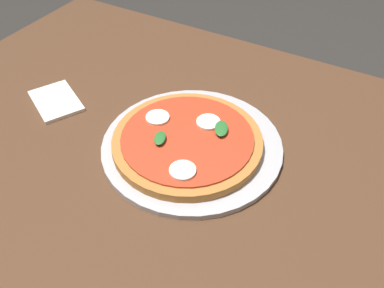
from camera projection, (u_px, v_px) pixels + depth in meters
name	position (u px, v px, depth m)	size (l,w,h in m)	color
dining_table	(223.00, 195.00, 0.86)	(1.50, 0.90, 0.73)	#4C301E
serving_tray	(192.00, 145.00, 0.83)	(0.36, 0.36, 0.01)	#B2B2B7
pizza	(187.00, 142.00, 0.81)	(0.30, 0.30, 0.03)	#B27033
napkin	(56.00, 101.00, 0.94)	(0.13, 0.09, 0.01)	white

